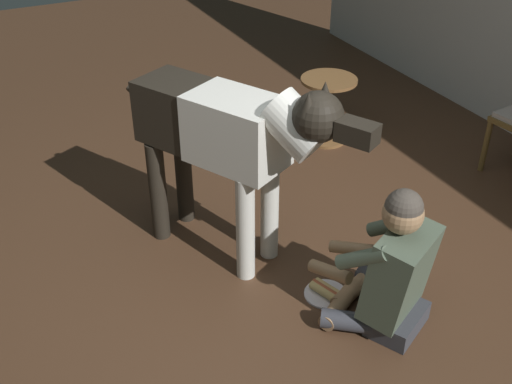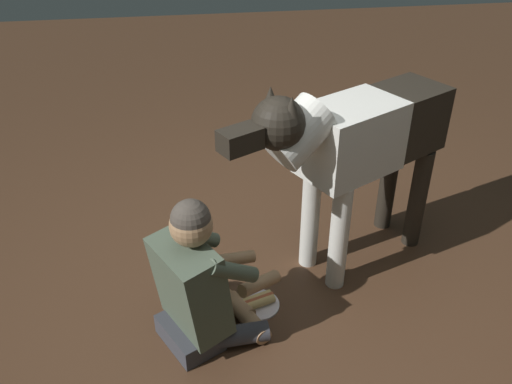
# 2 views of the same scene
# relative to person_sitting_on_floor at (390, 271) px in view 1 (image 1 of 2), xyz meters

# --- Properties ---
(ground_plane) EXTENTS (12.91, 12.91, 0.00)m
(ground_plane) POSITION_rel_person_sitting_on_floor_xyz_m (-0.56, -0.35, -0.36)
(ground_plane) COLOR #492F1E
(person_sitting_on_floor) EXTENTS (0.70, 0.63, 0.87)m
(person_sitting_on_floor) POSITION_rel_person_sitting_on_floor_xyz_m (0.00, 0.00, 0.00)
(person_sitting_on_floor) COLOR #383940
(person_sitting_on_floor) RESTS_ON ground
(large_dog) EXTENTS (1.53, 0.90, 1.28)m
(large_dog) POSITION_rel_person_sitting_on_floor_xyz_m (-0.94, -0.50, 0.48)
(large_dog) COLOR silver
(large_dog) RESTS_ON ground
(hot_dog_on_plate) EXTENTS (0.26, 0.26, 0.06)m
(hot_dog_on_plate) POSITION_rel_person_sitting_on_floor_xyz_m (-0.33, -0.17, -0.33)
(hot_dog_on_plate) COLOR white
(hot_dog_on_plate) RESTS_ON ground
(round_side_table) EXTENTS (0.46, 0.46, 0.55)m
(round_side_table) POSITION_rel_person_sitting_on_floor_xyz_m (-1.98, 0.84, -0.03)
(round_side_table) COLOR brown
(round_side_table) RESTS_ON ground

